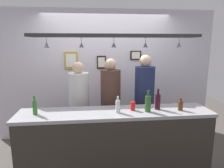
# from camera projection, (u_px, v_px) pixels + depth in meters

# --- Properties ---
(ground_plane) EXTENTS (8.00, 8.00, 0.00)m
(ground_plane) POSITION_uv_depth(u_px,v_px,m) (113.00, 162.00, 3.36)
(ground_plane) COLOR #4C4742
(back_wall) EXTENTS (4.40, 0.06, 2.60)m
(back_wall) POSITION_uv_depth(u_px,v_px,m) (107.00, 75.00, 4.17)
(back_wall) COLOR silver
(back_wall) RESTS_ON ground_plane
(bar_counter) EXTENTS (2.70, 0.55, 1.01)m
(bar_counter) POSITION_uv_depth(u_px,v_px,m) (117.00, 138.00, 2.73)
(bar_counter) COLOR #99999E
(bar_counter) RESTS_ON ground_plane
(overhead_glass_rack) EXTENTS (2.20, 0.36, 0.04)m
(overhead_glass_rack) POSITION_uv_depth(u_px,v_px,m) (115.00, 36.00, 2.66)
(overhead_glass_rack) COLOR black
(hanging_wineglass_far_left) EXTENTS (0.07, 0.07, 0.13)m
(hanging_wineglass_far_left) POSITION_uv_depth(u_px,v_px,m) (47.00, 44.00, 2.59)
(hanging_wineglass_far_left) COLOR silver
(hanging_wineglass_far_left) RESTS_ON overhead_glass_rack
(hanging_wineglass_left) EXTENTS (0.07, 0.07, 0.13)m
(hanging_wineglass_left) POSITION_uv_depth(u_px,v_px,m) (81.00, 44.00, 2.70)
(hanging_wineglass_left) COLOR silver
(hanging_wineglass_left) RESTS_ON overhead_glass_rack
(hanging_wineglass_center_left) EXTENTS (0.07, 0.07, 0.13)m
(hanging_wineglass_center_left) POSITION_uv_depth(u_px,v_px,m) (114.00, 44.00, 2.72)
(hanging_wineglass_center_left) COLOR silver
(hanging_wineglass_center_left) RESTS_ON overhead_glass_rack
(hanging_wineglass_center) EXTENTS (0.07, 0.07, 0.13)m
(hanging_wineglass_center) POSITION_uv_depth(u_px,v_px,m) (145.00, 44.00, 2.79)
(hanging_wineglass_center) COLOR silver
(hanging_wineglass_center) RESTS_ON overhead_glass_rack
(hanging_wineglass_center_right) EXTENTS (0.07, 0.07, 0.13)m
(hanging_wineglass_center_right) POSITION_uv_depth(u_px,v_px,m) (179.00, 44.00, 2.79)
(hanging_wineglass_center_right) COLOR silver
(hanging_wineglass_center_right) RESTS_ON overhead_glass_rack
(person_left_white_patterned_shirt) EXTENTS (0.34, 0.34, 1.64)m
(person_left_white_patterned_shirt) POSITION_uv_depth(u_px,v_px,m) (79.00, 101.00, 3.42)
(person_left_white_patterned_shirt) COLOR #2D334C
(person_left_white_patterned_shirt) RESTS_ON ground_plane
(person_middle_brown_shirt) EXTENTS (0.34, 0.34, 1.70)m
(person_middle_brown_shirt) POSITION_uv_depth(u_px,v_px,m) (111.00, 98.00, 3.47)
(person_middle_brown_shirt) COLOR #2D334C
(person_middle_brown_shirt) RESTS_ON ground_plane
(person_right_navy_shirt) EXTENTS (0.34, 0.34, 1.75)m
(person_right_navy_shirt) POSITION_uv_depth(u_px,v_px,m) (144.00, 95.00, 3.53)
(person_right_navy_shirt) COLOR #2D334C
(person_right_navy_shirt) RESTS_ON ground_plane
(bottle_champagne_green) EXTENTS (0.08, 0.08, 0.30)m
(bottle_champagne_green) POSITION_uv_depth(u_px,v_px,m) (148.00, 103.00, 2.78)
(bottle_champagne_green) COLOR #2D5623
(bottle_champagne_green) RESTS_ON bar_counter
(bottle_soda_clear) EXTENTS (0.06, 0.06, 0.23)m
(bottle_soda_clear) POSITION_uv_depth(u_px,v_px,m) (118.00, 106.00, 2.75)
(bottle_soda_clear) COLOR silver
(bottle_soda_clear) RESTS_ON bar_counter
(bottle_beer_brown_stubby) EXTENTS (0.07, 0.07, 0.18)m
(bottle_beer_brown_stubby) POSITION_uv_depth(u_px,v_px,m) (180.00, 105.00, 2.85)
(bottle_beer_brown_stubby) COLOR #512D14
(bottle_beer_brown_stubby) RESTS_ON bar_counter
(bottle_wine_dark_red) EXTENTS (0.08, 0.08, 0.30)m
(bottle_wine_dark_red) POSITION_uv_depth(u_px,v_px,m) (158.00, 101.00, 2.89)
(bottle_wine_dark_red) COLOR #380F19
(bottle_wine_dark_red) RESTS_ON bar_counter
(bottle_beer_green_import) EXTENTS (0.06, 0.06, 0.26)m
(bottle_beer_green_import) POSITION_uv_depth(u_px,v_px,m) (35.00, 107.00, 2.68)
(bottle_beer_green_import) COLOR #336B2D
(bottle_beer_green_import) RESTS_ON bar_counter
(drink_can) EXTENTS (0.07, 0.07, 0.12)m
(drink_can) POSITION_uv_depth(u_px,v_px,m) (133.00, 106.00, 2.85)
(drink_can) COLOR red
(drink_can) RESTS_ON bar_counter
(picture_frame_upper_small) EXTENTS (0.22, 0.02, 0.18)m
(picture_frame_upper_small) POSITION_uv_depth(u_px,v_px,m) (136.00, 55.00, 4.11)
(picture_frame_upper_small) COLOR black
(picture_frame_upper_small) RESTS_ON back_wall
(picture_frame_caricature) EXTENTS (0.26, 0.02, 0.34)m
(picture_frame_caricature) POSITION_uv_depth(u_px,v_px,m) (71.00, 60.00, 3.99)
(picture_frame_caricature) COLOR #B29338
(picture_frame_caricature) RESTS_ON back_wall
(picture_frame_crest) EXTENTS (0.18, 0.02, 0.26)m
(picture_frame_crest) POSITION_uv_depth(u_px,v_px,m) (101.00, 62.00, 4.07)
(picture_frame_crest) COLOR black
(picture_frame_crest) RESTS_ON back_wall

